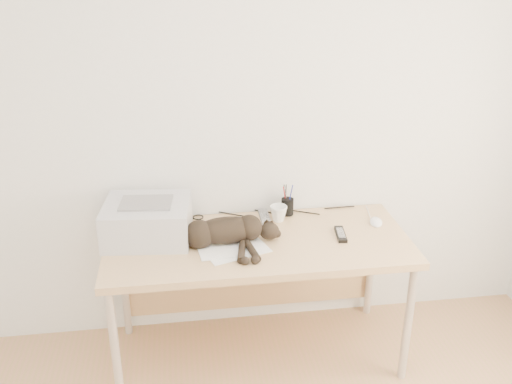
{
  "coord_description": "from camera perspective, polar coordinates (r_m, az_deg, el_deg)",
  "views": [
    {
      "loc": [
        -0.38,
        -1.22,
        2.18
      ],
      "look_at": [
        -0.02,
        1.34,
        1.04
      ],
      "focal_mm": 40.0,
      "sensor_mm": 36.0,
      "label": 1
    }
  ],
  "objects": [
    {
      "name": "pen_cup",
      "position": [
        3.27,
        3.15,
        -1.43
      ],
      "size": [
        0.07,
        0.07,
        0.18
      ],
      "color": "black",
      "rests_on": "desk"
    },
    {
      "name": "wall_back",
      "position": [
        3.12,
        -0.73,
        7.36
      ],
      "size": [
        3.5,
        0.0,
        3.5
      ],
      "primitive_type": "plane",
      "rotation": [
        1.57,
        0.0,
        0.0
      ],
      "color": "white",
      "rests_on": "floor"
    },
    {
      "name": "mouse",
      "position": [
        3.25,
        11.92,
        -2.76
      ],
      "size": [
        0.1,
        0.13,
        0.04
      ],
      "primitive_type": "ellipsoid",
      "rotation": [
        0.0,
        0.0,
        -0.24
      ],
      "color": "white",
      "rests_on": "desk"
    },
    {
      "name": "papers",
      "position": [
        2.94,
        -2.43,
        -5.57
      ],
      "size": [
        0.39,
        0.32,
        0.01
      ],
      "color": "white",
      "rests_on": "desk"
    },
    {
      "name": "desk",
      "position": [
        3.15,
        -0.02,
        -6.26
      ],
      "size": [
        1.6,
        0.7,
        0.74
      ],
      "color": "tan",
      "rests_on": "floor"
    },
    {
      "name": "mug",
      "position": [
        3.2,
        2.26,
        -2.16
      ],
      "size": [
        0.13,
        0.13,
        0.09
      ],
      "primitive_type": "imported",
      "rotation": [
        0.0,
        0.0,
        0.38
      ],
      "color": "white",
      "rests_on": "desk"
    },
    {
      "name": "cat",
      "position": [
        2.95,
        -3.35,
        -4.06
      ],
      "size": [
        0.67,
        0.31,
        0.15
      ],
      "rotation": [
        0.0,
        0.0,
        0.04
      ],
      "color": "black",
      "rests_on": "desk"
    },
    {
      "name": "printer",
      "position": [
        3.05,
        -10.79,
        -2.81
      ],
      "size": [
        0.48,
        0.42,
        0.21
      ],
      "color": "silver",
      "rests_on": "desk"
    },
    {
      "name": "remote_black",
      "position": [
        3.08,
        8.46,
        -4.2
      ],
      "size": [
        0.07,
        0.17,
        0.02
      ],
      "primitive_type": "cube",
      "rotation": [
        0.0,
        0.0,
        -0.12
      ],
      "color": "black",
      "rests_on": "desk"
    },
    {
      "name": "remote_grey",
      "position": [
        3.23,
        0.86,
        -2.52
      ],
      "size": [
        0.05,
        0.19,
        0.02
      ],
      "primitive_type": "cube",
      "rotation": [
        0.0,
        0.0,
        -0.01
      ],
      "color": "slate",
      "rests_on": "desk"
    },
    {
      "name": "cable_tangle",
      "position": [
        3.28,
        -0.57,
        -2.21
      ],
      "size": [
        1.36,
        0.07,
        0.01
      ],
      "primitive_type": null,
      "color": "black",
      "rests_on": "desk"
    }
  ]
}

